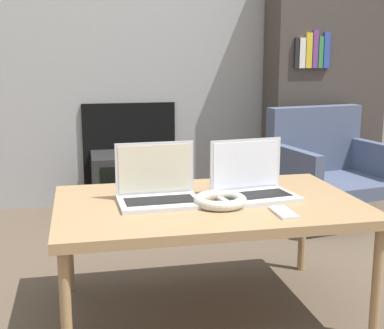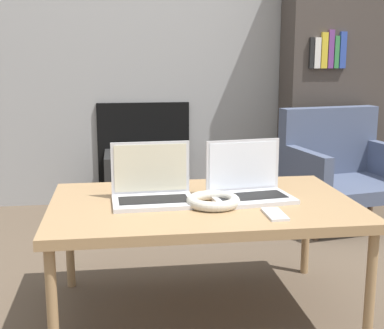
# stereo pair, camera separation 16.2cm
# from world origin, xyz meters

# --- Properties ---
(wall_back) EXTENTS (7.00, 0.08, 2.60)m
(wall_back) POSITION_xyz_m (-0.00, 2.02, 1.29)
(wall_back) COLOR #999999
(wall_back) RESTS_ON ground_plane
(table) EXTENTS (1.15, 0.73, 0.46)m
(table) POSITION_xyz_m (0.00, 0.32, 0.42)
(table) COLOR #9E7A51
(table) RESTS_ON ground_plane
(laptop_left) EXTENTS (0.31, 0.22, 0.22)m
(laptop_left) POSITION_xyz_m (-0.19, 0.35, 0.51)
(laptop_left) COLOR silver
(laptop_left) RESTS_ON table
(laptop_right) EXTENTS (0.33, 0.25, 0.22)m
(laptop_right) POSITION_xyz_m (0.18, 0.35, 0.51)
(laptop_right) COLOR silver
(laptop_right) RESTS_ON table
(headphones) EXTENTS (0.20, 0.20, 0.04)m
(headphones) POSITION_xyz_m (0.03, 0.26, 0.48)
(headphones) COLOR beige
(headphones) RESTS_ON table
(phone) EXTENTS (0.06, 0.14, 0.01)m
(phone) POSITION_xyz_m (0.22, 0.11, 0.46)
(phone) COLOR silver
(phone) RESTS_ON table
(tv) EXTENTS (0.52, 0.39, 0.38)m
(tv) POSITION_xyz_m (-0.14, 1.77, 0.19)
(tv) COLOR black
(tv) RESTS_ON ground_plane
(armchair) EXTENTS (0.73, 0.66, 0.68)m
(armchair) POSITION_xyz_m (1.00, 1.38, 0.35)
(armchair) COLOR #47516B
(armchair) RESTS_ON ground_plane
(bookshelf) EXTENTS (0.76, 0.32, 1.67)m
(bookshelf) POSITION_xyz_m (1.17, 1.82, 0.83)
(bookshelf) COLOR #3F3833
(bookshelf) RESTS_ON ground_plane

